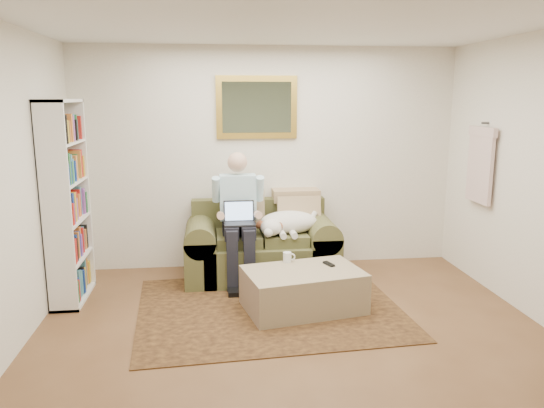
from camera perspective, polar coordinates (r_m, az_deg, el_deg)
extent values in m
cube|color=brown|center=(4.30, 3.37, -16.62)|extent=(4.50, 5.00, 0.01)
cube|color=white|center=(3.84, 3.86, 20.10)|extent=(4.50, 5.00, 0.01)
cube|color=white|center=(6.31, -0.47, 4.91)|extent=(4.50, 0.01, 2.60)
cube|color=black|center=(5.26, -0.30, -11.10)|extent=(2.62, 2.16, 0.01)
cube|color=#4D4B29|center=(6.04, -1.16, -5.99)|extent=(1.29, 0.83, 0.42)
cube|color=#4D4B29|center=(6.27, -1.50, -1.32)|extent=(1.56, 0.18, 0.43)
cube|color=#4D4B29|center=(6.00, -7.65, -5.72)|extent=(0.34, 0.83, 0.86)
cube|color=#4D4B29|center=(6.12, 5.19, -5.30)|extent=(0.34, 0.83, 0.86)
cube|color=#4D4B29|center=(5.90, -3.59, -3.72)|extent=(0.49, 0.56, 0.12)
cube|color=#4D4B29|center=(5.94, 1.32, -3.58)|extent=(0.49, 0.56, 0.12)
cube|color=black|center=(5.66, -3.50, -2.13)|extent=(0.33, 0.23, 0.02)
cube|color=black|center=(5.75, -3.58, -0.75)|extent=(0.33, 0.06, 0.23)
cube|color=#99BFF2|center=(5.74, -3.58, -0.76)|extent=(0.30, 0.05, 0.20)
cube|color=tan|center=(5.17, 3.36, -9.21)|extent=(1.21, 0.89, 0.40)
cylinder|color=white|center=(5.33, 1.65, -5.73)|extent=(0.08, 0.08, 0.10)
cube|color=black|center=(5.28, 6.13, -6.43)|extent=(0.10, 0.16, 0.02)
cube|color=gold|center=(6.23, -1.66, 10.35)|extent=(0.94, 0.04, 0.72)
cube|color=gray|center=(6.21, -1.64, 10.35)|extent=(0.80, 0.01, 0.58)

